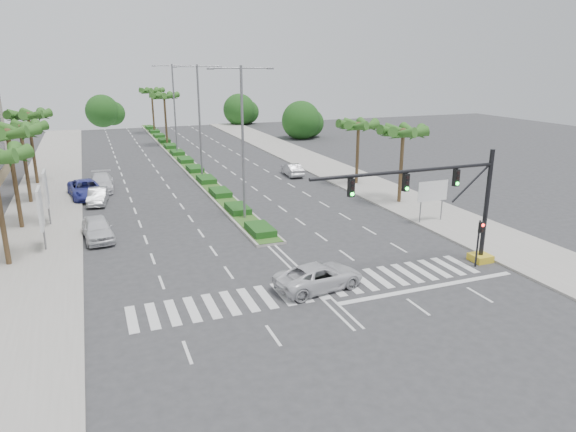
# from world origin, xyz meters

# --- Properties ---
(ground) EXTENTS (160.00, 160.00, 0.00)m
(ground) POSITION_xyz_m (0.00, 0.00, 0.00)
(ground) COLOR #333335
(ground) RESTS_ON ground
(footpath_right) EXTENTS (6.00, 120.00, 0.15)m
(footpath_right) POSITION_xyz_m (15.20, 20.00, 0.07)
(footpath_right) COLOR gray
(footpath_right) RESTS_ON ground
(footpath_left) EXTENTS (6.00, 120.00, 0.15)m
(footpath_left) POSITION_xyz_m (-15.20, 20.00, 0.07)
(footpath_left) COLOR gray
(footpath_left) RESTS_ON ground
(median) EXTENTS (2.20, 75.00, 0.20)m
(median) POSITION_xyz_m (0.00, 45.00, 0.10)
(median) COLOR gray
(median) RESTS_ON ground
(median_grass) EXTENTS (1.80, 75.00, 0.04)m
(median_grass) POSITION_xyz_m (0.00, 45.00, 0.22)
(median_grass) COLOR #33551D
(median_grass) RESTS_ON median
(signal_gantry) EXTENTS (12.60, 1.20, 7.20)m
(signal_gantry) POSITION_xyz_m (9.27, -0.00, 3.46)
(signal_gantry) COLOR gold
(signal_gantry) RESTS_ON ground
(pedestrian_signal) EXTENTS (0.28, 0.36, 3.00)m
(pedestrian_signal) POSITION_xyz_m (10.60, -0.68, 2.04)
(pedestrian_signal) COLOR black
(pedestrian_signal) RESTS_ON ground
(direction_sign) EXTENTS (2.70, 0.11, 3.40)m
(direction_sign) POSITION_xyz_m (13.50, 7.99, 2.45)
(direction_sign) COLOR slate
(direction_sign) RESTS_ON ground
(billboard_near) EXTENTS (0.18, 2.10, 4.35)m
(billboard_near) POSITION_xyz_m (-14.50, 12.00, 2.96)
(billboard_near) COLOR slate
(billboard_near) RESTS_ON ground
(billboard_far) EXTENTS (0.18, 2.10, 4.35)m
(billboard_far) POSITION_xyz_m (-14.50, 18.00, 2.96)
(billboard_far) COLOR slate
(billboard_far) RESTS_ON ground
(palm_left_mid) EXTENTS (4.57, 4.68, 7.95)m
(palm_left_mid) POSITION_xyz_m (-16.50, 18.00, 7.08)
(palm_left_mid) COLOR brown
(palm_left_mid) RESTS_ON ground
(palm_left_far) EXTENTS (4.57, 4.68, 7.35)m
(palm_left_far) POSITION_xyz_m (-16.50, 26.00, 6.50)
(palm_left_far) COLOR brown
(palm_left_far) RESTS_ON ground
(palm_left_end) EXTENTS (4.57, 4.68, 7.75)m
(palm_left_end) POSITION_xyz_m (-16.50, 34.00, 6.88)
(palm_left_end) COLOR brown
(palm_left_end) RESTS_ON ground
(palm_right_near) EXTENTS (4.57, 4.68, 7.05)m
(palm_right_near) POSITION_xyz_m (14.50, 14.00, 6.20)
(palm_right_near) COLOR brown
(palm_right_near) RESTS_ON ground
(palm_right_far) EXTENTS (4.57, 4.68, 6.75)m
(palm_right_far) POSITION_xyz_m (14.50, 22.00, 5.91)
(palm_right_far) COLOR brown
(palm_right_far) RESTS_ON ground
(palm_median_a) EXTENTS (4.57, 4.68, 8.05)m
(palm_median_a) POSITION_xyz_m (0.00, 55.00, 7.17)
(palm_median_a) COLOR brown
(palm_median_a) RESTS_ON ground
(palm_median_b) EXTENTS (4.57, 4.68, 8.05)m
(palm_median_b) POSITION_xyz_m (0.00, 70.00, 7.17)
(palm_median_b) COLOR brown
(palm_median_b) RESTS_ON ground
(streetlight_near) EXTENTS (5.10, 0.25, 12.00)m
(streetlight_near) POSITION_xyz_m (0.00, 14.00, 6.81)
(streetlight_near) COLOR slate
(streetlight_near) RESTS_ON ground
(streetlight_mid) EXTENTS (5.10, 0.25, 12.00)m
(streetlight_mid) POSITION_xyz_m (0.00, 30.00, 6.81)
(streetlight_mid) COLOR slate
(streetlight_mid) RESTS_ON ground
(streetlight_far) EXTENTS (5.10, 0.25, 12.00)m
(streetlight_far) POSITION_xyz_m (0.00, 46.00, 6.81)
(streetlight_far) COLOR slate
(streetlight_far) RESTS_ON ground
(car_parked_a) EXTENTS (2.34, 4.95, 1.64)m
(car_parked_a) POSITION_xyz_m (-11.15, 13.30, 0.82)
(car_parked_a) COLOR silver
(car_parked_a) RESTS_ON ground
(car_parked_b) EXTENTS (2.08, 4.49, 1.43)m
(car_parked_b) POSITION_xyz_m (-10.83, 23.57, 0.71)
(car_parked_b) COLOR #A1A2A6
(car_parked_b) RESTS_ON ground
(car_parked_c) EXTENTS (3.53, 6.25, 1.65)m
(car_parked_c) POSITION_xyz_m (-11.80, 26.28, 0.82)
(car_parked_c) COLOR #333A9B
(car_parked_c) RESTS_ON ground
(car_parked_d) EXTENTS (2.54, 5.67, 1.62)m
(car_parked_d) POSITION_xyz_m (-10.35, 28.76, 0.81)
(car_parked_d) COLOR silver
(car_parked_d) RESTS_ON ground
(car_crossing) EXTENTS (5.44, 3.11, 1.43)m
(car_crossing) POSITION_xyz_m (0.17, 0.00, 0.71)
(car_crossing) COLOR silver
(car_crossing) RESTS_ON ground
(car_right) EXTENTS (1.71, 4.31, 1.40)m
(car_right) POSITION_xyz_m (9.83, 28.36, 0.70)
(car_right) COLOR #AEADB2
(car_right) RESTS_ON ground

